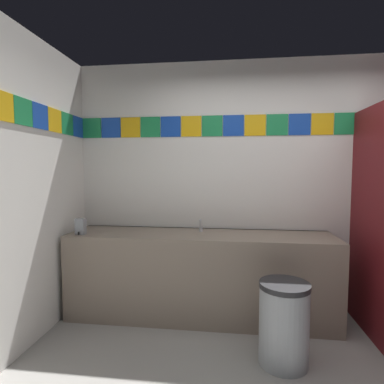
# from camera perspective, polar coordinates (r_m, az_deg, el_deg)

# --- Properties ---
(wall_back) EXTENTS (4.30, 0.09, 2.65)m
(wall_back) POSITION_cam_1_polar(r_m,az_deg,el_deg) (3.39, 15.29, 1.22)
(wall_back) COLOR white
(wall_back) RESTS_ON ground_plane
(vanity_counter) EXTENTS (2.64, 0.60, 0.85)m
(vanity_counter) POSITION_cam_1_polar(r_m,az_deg,el_deg) (3.21, 1.48, -15.16)
(vanity_counter) COLOR gray
(vanity_counter) RESTS_ON ground_plane
(faucet_center) EXTENTS (0.04, 0.10, 0.14)m
(faucet_center) POSITION_cam_1_polar(r_m,az_deg,el_deg) (3.17, 1.65, -6.51)
(faucet_center) COLOR silver
(faucet_center) RESTS_ON vanity_counter
(soap_dispenser) EXTENTS (0.09, 0.09, 0.16)m
(soap_dispenser) POSITION_cam_1_polar(r_m,az_deg,el_deg) (3.24, -20.08, -6.07)
(soap_dispenser) COLOR gray
(soap_dispenser) RESTS_ON vanity_counter
(trash_bin) EXTENTS (0.38, 0.38, 0.64)m
(trash_bin) POSITION_cam_1_polar(r_m,az_deg,el_deg) (2.65, 16.76, -22.39)
(trash_bin) COLOR #999EA3
(trash_bin) RESTS_ON ground_plane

